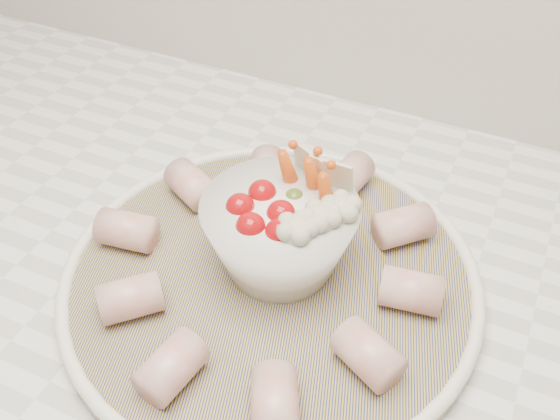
% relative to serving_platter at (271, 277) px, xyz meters
% --- Properties ---
extents(serving_platter, '(0.47, 0.47, 0.02)m').
position_rel_serving_platter_xyz_m(serving_platter, '(0.00, 0.00, 0.00)').
color(serving_platter, navy).
rests_on(serving_platter, kitchen_counter).
extents(veggie_bowl, '(0.14, 0.14, 0.11)m').
position_rel_serving_platter_xyz_m(veggie_bowl, '(0.00, 0.02, 0.04)').
color(veggie_bowl, white).
rests_on(veggie_bowl, serving_platter).
extents(cured_meat_rolls, '(0.32, 0.32, 0.03)m').
position_rel_serving_platter_xyz_m(cured_meat_rolls, '(-0.00, 0.00, 0.02)').
color(cured_meat_rolls, '#BF5957').
rests_on(cured_meat_rolls, serving_platter).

